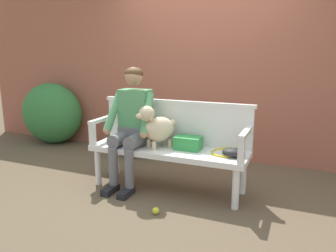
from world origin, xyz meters
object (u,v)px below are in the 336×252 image
at_px(baseball_glove, 233,153).
at_px(dog_on_bench, 156,127).
at_px(sports_bag, 188,143).
at_px(garden_bench, 168,154).
at_px(tennis_ball, 156,211).
at_px(tennis_racket, 227,152).
at_px(person_seated, 132,121).

bearing_deg(baseball_glove, dog_on_bench, 174.08).
height_order(dog_on_bench, sports_bag, dog_on_bench).
relative_size(garden_bench, sports_bag, 6.24).
bearing_deg(baseball_glove, tennis_ball, -142.55).
bearing_deg(baseball_glove, garden_bench, 171.46).
bearing_deg(sports_bag, tennis_racket, 2.54).
bearing_deg(person_seated, tennis_racket, 4.70).
distance_m(person_seated, sports_bag, 0.68).
bearing_deg(baseball_glove, sports_bag, 164.43).
xyz_separation_m(garden_bench, baseball_glove, (0.72, -0.03, 0.11)).
height_order(person_seated, tennis_racket, person_seated).
bearing_deg(sports_bag, garden_bench, -165.79).
xyz_separation_m(garden_bench, sports_bag, (0.21, 0.05, 0.13)).
height_order(tennis_racket, tennis_ball, tennis_racket).
relative_size(garden_bench, tennis_ball, 26.49).
distance_m(garden_bench, tennis_racket, 0.64).
height_order(garden_bench, person_seated, person_seated).
height_order(person_seated, tennis_ball, person_seated).
distance_m(garden_bench, sports_bag, 0.26).
bearing_deg(baseball_glove, tennis_racket, 124.05).
xyz_separation_m(person_seated, tennis_ball, (0.56, -0.58, -0.71)).
xyz_separation_m(dog_on_bench, baseball_glove, (0.84, 0.01, -0.19)).
distance_m(person_seated, dog_on_bench, 0.31).
xyz_separation_m(person_seated, dog_on_bench, (0.31, -0.02, -0.03)).
xyz_separation_m(garden_bench, tennis_racket, (0.63, 0.07, 0.07)).
bearing_deg(tennis_ball, sports_bag, 82.21).
bearing_deg(tennis_racket, baseball_glove, -49.64).
distance_m(person_seated, tennis_racket, 1.10).
height_order(dog_on_bench, tennis_ball, dog_on_bench).
relative_size(dog_on_bench, tennis_racket, 0.82).
bearing_deg(person_seated, garden_bench, 1.97).
xyz_separation_m(dog_on_bench, tennis_racket, (0.76, 0.11, -0.23)).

